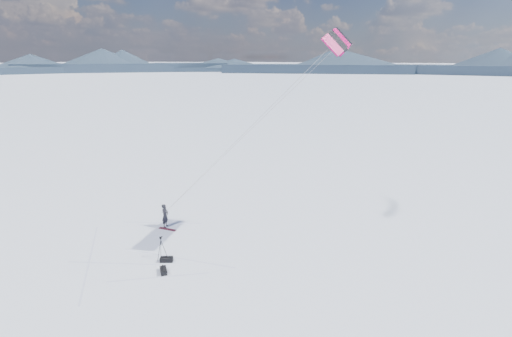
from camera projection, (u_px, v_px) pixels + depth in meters
The scene contains 9 objects.
ground at pixel (159, 248), 25.80m from camera, with size 1800.00×1800.00×0.00m, color white.
horizon_hills at pixel (155, 201), 24.78m from camera, with size 704.84×706.81×8.67m.
snow_tracks at pixel (140, 245), 26.13m from camera, with size 13.93×10.25×0.01m.
snowkiter at pixel (166, 227), 29.02m from camera, with size 0.69×0.45×1.89m, color black.
snowboard at pixel (167, 229), 28.57m from camera, with size 1.45×0.27×0.04m, color maroon.
tripod at pixel (161, 245), 24.17m from camera, with size 0.71×0.66×1.58m.
gear_bag_a at pixel (166, 259), 24.04m from camera, with size 0.90×0.72×0.37m.
gear_bag_b at pixel (163, 271), 22.78m from camera, with size 0.83×0.82×0.36m.
power_kite at pixel (338, 43), 22.19m from camera, with size 13.33×5.24×13.24m.
Camera 1 is at (16.25, -17.76, 12.75)m, focal length 26.00 mm.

